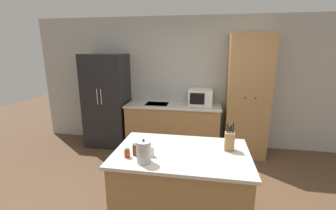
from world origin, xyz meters
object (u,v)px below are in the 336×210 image
at_px(spice_bottle_tall_dark, 138,148).
at_px(spice_bottle_short_red, 135,149).
at_px(knife_block, 229,141).
at_px(spice_bottle_green_herb, 149,146).
at_px(fire_extinguisher, 86,131).
at_px(pantry_cabinet, 247,97).
at_px(microwave, 200,97).
at_px(spice_bottle_amber_oil, 127,153).
at_px(refrigerator, 107,101).
at_px(kettle, 144,152).
at_px(spice_bottle_pale_salt, 151,151).

distance_m(spice_bottle_tall_dark, spice_bottle_short_red, 0.06).
xyz_separation_m(knife_block, spice_bottle_green_herb, (-0.86, -0.18, -0.05)).
bearing_deg(fire_extinguisher, pantry_cabinet, -0.64).
height_order(microwave, spice_bottle_amber_oil, microwave).
relative_size(refrigerator, knife_block, 6.02).
bearing_deg(kettle, pantry_cabinet, 60.25).
relative_size(spice_bottle_green_herb, kettle, 0.51).
bearing_deg(microwave, fire_extinguisher, -178.73).
bearing_deg(knife_block, spice_bottle_pale_salt, -160.76).
xyz_separation_m(spice_bottle_tall_dark, spice_bottle_green_herb, (0.11, 0.05, 0.00)).
bearing_deg(refrigerator, kettle, -58.10).
xyz_separation_m(refrigerator, spice_bottle_amber_oil, (1.23, -2.22, -0.00)).
distance_m(refrigerator, spice_bottle_tall_dark, 2.48).
height_order(pantry_cabinet, spice_bottle_tall_dark, pantry_cabinet).
bearing_deg(spice_bottle_pale_salt, fire_extinguisher, 132.73).
bearing_deg(microwave, spice_bottle_short_red, -104.80).
height_order(refrigerator, pantry_cabinet, pantry_cabinet).
relative_size(spice_bottle_short_red, spice_bottle_pale_salt, 1.32).
height_order(kettle, fire_extinguisher, kettle).
relative_size(pantry_cabinet, knife_block, 7.16).
bearing_deg(spice_bottle_short_red, spice_bottle_tall_dark, 82.00).
bearing_deg(spice_bottle_short_red, microwave, 75.20).
height_order(refrigerator, microwave, refrigerator).
bearing_deg(knife_block, microwave, 100.76).
bearing_deg(spice_bottle_green_herb, microwave, 77.48).
relative_size(knife_block, spice_bottle_short_red, 2.21).
bearing_deg(refrigerator, spice_bottle_amber_oil, -61.03).
bearing_deg(fire_extinguisher, knife_block, -34.06).
bearing_deg(microwave, refrigerator, -176.95).
height_order(spice_bottle_short_red, kettle, kettle).
relative_size(pantry_cabinet, microwave, 4.94).
relative_size(spice_bottle_pale_salt, fire_extinguisher, 0.22).
bearing_deg(pantry_cabinet, fire_extinguisher, 179.36).
distance_m(spice_bottle_green_herb, fire_extinguisher, 2.99).
height_order(microwave, spice_bottle_pale_salt, microwave).
bearing_deg(spice_bottle_pale_salt, spice_bottle_short_red, -176.80).
distance_m(refrigerator, spice_bottle_green_herb, 2.50).
xyz_separation_m(refrigerator, kettle, (1.43, -2.30, 0.07)).
bearing_deg(spice_bottle_short_red, knife_block, 16.62).
xyz_separation_m(pantry_cabinet, spice_bottle_green_herb, (-1.33, -2.07, -0.16)).
distance_m(spice_bottle_short_red, fire_extinguisher, 2.99).
relative_size(spice_bottle_tall_dark, spice_bottle_amber_oil, 1.27).
relative_size(spice_bottle_short_red, fire_extinguisher, 0.29).
bearing_deg(knife_block, spice_bottle_short_red, -163.38).
xyz_separation_m(microwave, spice_bottle_green_herb, (-0.48, -2.16, -0.11)).
relative_size(spice_bottle_green_herb, spice_bottle_pale_salt, 1.15).
bearing_deg(spice_bottle_pale_salt, microwave, 79.19).
relative_size(spice_bottle_pale_salt, kettle, 0.44).
relative_size(spice_bottle_short_red, spice_bottle_green_herb, 1.14).
bearing_deg(spice_bottle_tall_dark, kettle, -56.85).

